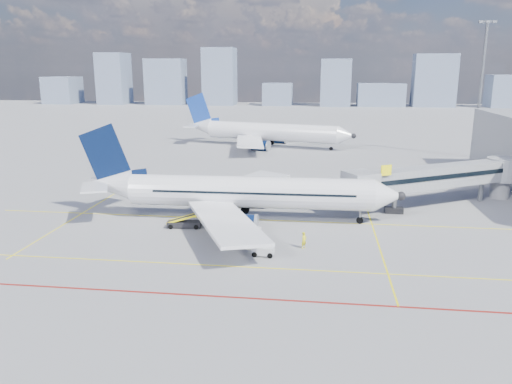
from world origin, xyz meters
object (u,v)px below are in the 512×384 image
(second_aircraft, at_px, (265,132))
(baggage_tug, at_px, (262,249))
(cargo_dolly, at_px, (245,236))
(belt_loader, at_px, (186,223))
(ramp_worker, at_px, (304,240))
(main_aircraft, at_px, (236,192))

(second_aircraft, xyz_separation_m, baggage_tug, (7.13, -66.42, -2.56))
(cargo_dolly, bearing_deg, belt_loader, 145.92)
(belt_loader, bearing_deg, second_aircraft, 82.76)
(baggage_tug, height_order, ramp_worker, ramp_worker)
(main_aircraft, xyz_separation_m, baggage_tug, (4.21, -10.92, -2.56))
(belt_loader, xyz_separation_m, ramp_worker, (13.01, -4.88, 0.28))
(second_aircraft, height_order, ramp_worker, second_aircraft)
(cargo_dolly, bearing_deg, ramp_worker, 1.57)
(baggage_tug, height_order, cargo_dolly, cargo_dolly)
(second_aircraft, distance_m, ramp_worker, 64.97)
(ramp_worker, bearing_deg, baggage_tug, 161.94)
(main_aircraft, xyz_separation_m, belt_loader, (-5.02, -3.62, -2.67))
(main_aircraft, height_order, ramp_worker, main_aircraft)
(second_aircraft, xyz_separation_m, cargo_dolly, (5.18, -64.12, -2.23))
(baggage_tug, distance_m, cargo_dolly, 3.03)
(cargo_dolly, relative_size, ramp_worker, 2.01)
(belt_loader, bearing_deg, ramp_worker, -25.78)
(main_aircraft, relative_size, belt_loader, 6.98)
(second_aircraft, bearing_deg, cargo_dolly, -70.20)
(belt_loader, bearing_deg, main_aircraft, 30.60)
(main_aircraft, height_order, cargo_dolly, main_aircraft)
(baggage_tug, xyz_separation_m, ramp_worker, (3.78, 2.41, 0.17))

